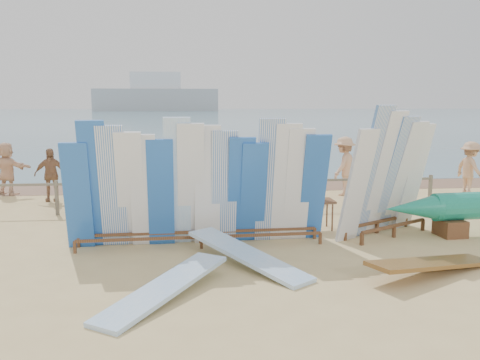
{
  "coord_description": "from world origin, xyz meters",
  "views": [
    {
      "loc": [
        -0.63,
        -10.19,
        2.84
      ],
      "look_at": [
        0.59,
        1.77,
        1.02
      ],
      "focal_mm": 38.0,
      "sensor_mm": 36.0,
      "label": 1
    }
  ],
  "objects": [
    {
      "name": "flat_board_b",
      "position": [
        -1.01,
        -2.92,
        0.0
      ],
      "size": [
        1.98,
        2.54,
        0.29
      ],
      "primitive_type": "cube",
      "rotation": [
        0.08,
        0.0,
        -0.6
      ],
      "color": "#95C2EF",
      "rests_on": "ground"
    },
    {
      "name": "beachgoer_2",
      "position": [
        -2.1,
        3.79,
        0.93
      ],
      "size": [
        0.58,
        0.96,
        1.86
      ],
      "primitive_type": "imported",
      "rotation": [
        0.0,
        0.0,
        4.89
      ],
      "color": "beige",
      "rests_on": "ground"
    },
    {
      "name": "distant_ship",
      "position": [
        -12.0,
        180.0,
        5.31
      ],
      "size": [
        45.0,
        8.0,
        14.0
      ],
      "color": "#999EA3",
      "rests_on": "ocean"
    },
    {
      "name": "fence",
      "position": [
        0.0,
        3.0,
        0.63
      ],
      "size": [
        12.08,
        0.08,
        0.9
      ],
      "color": "#706855",
      "rests_on": "ground"
    },
    {
      "name": "beach_chair_right",
      "position": [
        0.83,
        4.11,
        0.25
      ],
      "size": [
        0.55,
        0.57,
        0.84
      ],
      "rotation": [
        0.0,
        0.0,
        0.04
      ],
      "color": "red",
      "rests_on": "ground"
    },
    {
      "name": "beachgoer_3",
      "position": [
        -0.47,
        6.59,
        0.79
      ],
      "size": [
        1.09,
        0.93,
        1.59
      ],
      "primitive_type": "imported",
      "rotation": [
        0.0,
        0.0,
        2.55
      ],
      "color": "tan",
      "rests_on": "ground"
    },
    {
      "name": "main_surfboard_rack",
      "position": [
        -0.41,
        -0.23,
        1.16
      ],
      "size": [
        5.21,
        0.89,
        2.59
      ],
      "rotation": [
        0.0,
        0.0,
        0.03
      ],
      "color": "brown",
      "rests_on": "ground"
    },
    {
      "name": "beachgoer_7",
      "position": [
        2.22,
        5.87,
        0.89
      ],
      "size": [
        0.74,
        0.58,
        1.79
      ],
      "primitive_type": "imported",
      "rotation": [
        0.0,
        0.0,
        5.89
      ],
      "color": "#8C6042",
      "rests_on": "ground"
    },
    {
      "name": "beachgoer_extra_0",
      "position": [
        7.99,
        4.48,
        0.84
      ],
      "size": [
        0.64,
        1.15,
        1.69
      ],
      "primitive_type": "imported",
      "rotation": [
        0.0,
        0.0,
        1.75
      ],
      "color": "tan",
      "rests_on": "ground"
    },
    {
      "name": "flat_board_c",
      "position": [
        3.44,
        -2.34,
        0.0
      ],
      "size": [
        2.67,
        1.65,
        0.37
      ],
      "primitive_type": "cube",
      "rotation": [
        0.11,
        0.0,
        2.01
      ],
      "color": "brown",
      "rests_on": "ground"
    },
    {
      "name": "vendor_table",
      "position": [
        2.22,
        0.87,
        0.36
      ],
      "size": [
        0.83,
        0.59,
        1.09
      ],
      "rotation": [
        0.0,
        0.0,
        0.02
      ],
      "color": "brown",
      "rests_on": "ground"
    },
    {
      "name": "flat_board_a",
      "position": [
        0.37,
        -1.63,
        0.0
      ],
      "size": [
        2.05,
        2.49,
        0.42
      ],
      "primitive_type": "cube",
      "rotation": [
        0.13,
        0.0,
        0.64
      ],
      "color": "#95C2EF",
      "rests_on": "ground"
    },
    {
      "name": "side_surfboard_rack",
      "position": [
        3.6,
        0.17,
        1.26
      ],
      "size": [
        2.43,
        1.77,
        2.82
      ],
      "rotation": [
        0.0,
        0.0,
        0.53
      ],
      "color": "brown",
      "rests_on": "ground"
    },
    {
      "name": "beachgoer_5",
      "position": [
        0.59,
        6.95,
        0.77
      ],
      "size": [
        1.48,
        1.09,
        1.55
      ],
      "primitive_type": "imported",
      "rotation": [
        0.0,
        0.0,
        0.49
      ],
      "color": "beige",
      "rests_on": "ground"
    },
    {
      "name": "beachgoer_9",
      "position": [
        4.18,
        5.04,
        0.91
      ],
      "size": [
        1.12,
        1.22,
        1.83
      ],
      "primitive_type": "imported",
      "rotation": [
        0.0,
        0.0,
        4.03
      ],
      "color": "tan",
      "rests_on": "ground"
    },
    {
      "name": "ocean",
      "position": [
        0.0,
        128.0,
        0.0
      ],
      "size": [
        320.0,
        240.0,
        0.02
      ],
      "primitive_type": "cube",
      "color": "slate",
      "rests_on": "ground"
    },
    {
      "name": "beachgoer_extra_1",
      "position": [
        -4.65,
        4.97,
        0.78
      ],
      "size": [
        0.93,
        0.45,
        1.56
      ],
      "primitive_type": "imported",
      "rotation": [
        0.0,
        0.0,
        0.06
      ],
      "color": "#8C6042",
      "rests_on": "ground"
    },
    {
      "name": "ground",
      "position": [
        0.0,
        0.0,
        0.0
      ],
      "size": [
        160.0,
        160.0,
        0.0
      ],
      "primitive_type": "plane",
      "color": "#D7BC7C",
      "rests_on": "ground"
    },
    {
      "name": "wet_sand_strip",
      "position": [
        0.0,
        7.2,
        0.0
      ],
      "size": [
        40.0,
        2.6,
        0.01
      ],
      "primitive_type": "cube",
      "color": "#826049",
      "rests_on": "ground"
    },
    {
      "name": "beachgoer_6",
      "position": [
        2.47,
        5.43,
        0.92
      ],
      "size": [
        0.53,
        0.94,
        1.84
      ],
      "primitive_type": "imported",
      "rotation": [
        0.0,
        0.0,
        4.6
      ],
      "color": "tan",
      "rests_on": "ground"
    },
    {
      "name": "stroller",
      "position": [
        2.66,
        4.1,
        0.45
      ],
      "size": [
        0.8,
        0.96,
        1.12
      ],
      "rotation": [
        0.0,
        0.0,
        -0.35
      ],
      "color": "red",
      "rests_on": "ground"
    },
    {
      "name": "beachgoer_11",
      "position": [
        -6.27,
        6.17,
        0.83
      ],
      "size": [
        1.6,
        1.09,
        1.65
      ],
      "primitive_type": "imported",
      "rotation": [
        0.0,
        0.0,
        2.71
      ],
      "color": "beige",
      "rests_on": "ground"
    },
    {
      "name": "beach_chair_left",
      "position": [
        -0.6,
        3.57,
        0.26
      ],
      "size": [
        0.7,
        0.72,
        0.9
      ],
      "rotation": [
        0.0,
        0.0,
        0.26
      ],
      "color": "red",
      "rests_on": "ground"
    }
  ]
}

